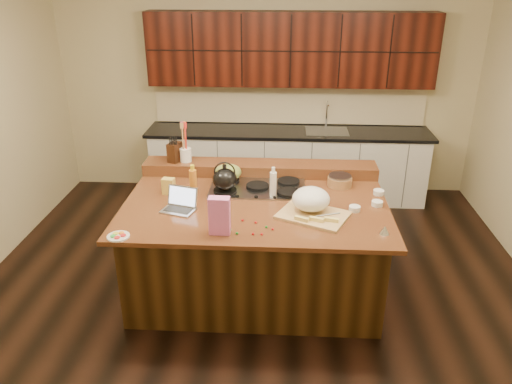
{
  "coord_description": "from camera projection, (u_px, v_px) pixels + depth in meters",
  "views": [
    {
      "loc": [
        0.24,
        -4.11,
        2.87
      ],
      "look_at": [
        0.0,
        0.05,
        1.0
      ],
      "focal_mm": 35.0,
      "sensor_mm": 36.0,
      "label": 1
    }
  ],
  "objects": [
    {
      "name": "room",
      "position": [
        256.0,
        158.0,
        4.38
      ],
      "size": [
        5.52,
        5.02,
        2.72
      ],
      "color": "black",
      "rests_on": "ground"
    },
    {
      "name": "island",
      "position": [
        256.0,
        245.0,
        4.75
      ],
      "size": [
        2.4,
        1.6,
        0.92
      ],
      "color": "black",
      "rests_on": "ground"
    },
    {
      "name": "back_ledge",
      "position": [
        260.0,
        168.0,
        5.17
      ],
      "size": [
        2.4,
        0.3,
        0.12
      ],
      "primitive_type": "cube",
      "color": "black",
      "rests_on": "island"
    },
    {
      "name": "cooktop",
      "position": [
        258.0,
        188.0,
        4.83
      ],
      "size": [
        0.92,
        0.52,
        0.05
      ],
      "color": "gray",
      "rests_on": "island"
    },
    {
      "name": "back_counter",
      "position": [
        289.0,
        126.0,
        6.54
      ],
      "size": [
        3.7,
        0.66,
        2.4
      ],
      "color": "silver",
      "rests_on": "ground"
    },
    {
      "name": "kettle",
      "position": [
        225.0,
        179.0,
        4.67
      ],
      "size": [
        0.27,
        0.27,
        0.21
      ],
      "primitive_type": "ellipsoid",
      "rotation": [
        0.0,
        0.0,
        0.17
      ],
      "color": "black",
      "rests_on": "cooktop"
    },
    {
      "name": "green_bowl",
      "position": [
        228.0,
        172.0,
        4.92
      ],
      "size": [
        0.31,
        0.31,
        0.15
      ],
      "primitive_type": "ellipsoid",
      "rotation": [
        0.0,
        0.0,
        0.19
      ],
      "color": "olive",
      "rests_on": "cooktop"
    },
    {
      "name": "laptop",
      "position": [
        180.0,
        204.0,
        4.41
      ],
      "size": [
        0.33,
        0.29,
        0.2
      ],
      "rotation": [
        0.0,
        0.0,
        -0.28
      ],
      "color": "#B7B7BC",
      "rests_on": "island"
    },
    {
      "name": "oil_bottle",
      "position": [
        193.0,
        184.0,
        4.61
      ],
      "size": [
        0.09,
        0.09,
        0.27
      ],
      "primitive_type": "cylinder",
      "rotation": [
        0.0,
        0.0,
        -0.32
      ],
      "color": "orange",
      "rests_on": "island"
    },
    {
      "name": "vinegar_bottle",
      "position": [
        273.0,
        185.0,
        4.61
      ],
      "size": [
        0.08,
        0.08,
        0.25
      ],
      "primitive_type": "cylinder",
      "rotation": [
        0.0,
        0.0,
        0.21
      ],
      "color": "silver",
      "rests_on": "island"
    },
    {
      "name": "wooden_tray",
      "position": [
        311.0,
        203.0,
        4.31
      ],
      "size": [
        0.69,
        0.61,
        0.23
      ],
      "rotation": [
        0.0,
        0.0,
        -0.44
      ],
      "color": "tan",
      "rests_on": "island"
    },
    {
      "name": "ramekin_a",
      "position": [
        355.0,
        208.0,
        4.39
      ],
      "size": [
        0.11,
        0.11,
        0.04
      ],
      "primitive_type": "cylinder",
      "rotation": [
        0.0,
        0.0,
        0.11
      ],
      "color": "white",
      "rests_on": "island"
    },
    {
      "name": "ramekin_b",
      "position": [
        379.0,
        192.0,
        4.71
      ],
      "size": [
        0.13,
        0.13,
        0.04
      ],
      "primitive_type": "cylinder",
      "rotation": [
        0.0,
        0.0,
        -0.35
      ],
      "color": "white",
      "rests_on": "island"
    },
    {
      "name": "ramekin_c",
      "position": [
        377.0,
        203.0,
        4.48
      ],
      "size": [
        0.11,
        0.11,
        0.04
      ],
      "primitive_type": "cylinder",
      "rotation": [
        0.0,
        0.0,
        -0.09
      ],
      "color": "white",
      "rests_on": "island"
    },
    {
      "name": "strainer_bowl",
      "position": [
        340.0,
        181.0,
        4.89
      ],
      "size": [
        0.24,
        0.24,
        0.09
      ],
      "primitive_type": "cylinder",
      "rotation": [
        0.0,
        0.0,
        0.0
      ],
      "color": "#996B3F",
      "rests_on": "island"
    },
    {
      "name": "kitchen_timer",
      "position": [
        385.0,
        230.0,
        4.0
      ],
      "size": [
        0.08,
        0.08,
        0.07
      ],
      "primitive_type": "cone",
      "rotation": [
        0.0,
        0.0,
        -0.01
      ],
      "color": "silver",
      "rests_on": "island"
    },
    {
      "name": "pink_bag",
      "position": [
        219.0,
        216.0,
        3.96
      ],
      "size": [
        0.17,
        0.09,
        0.31
      ],
      "primitive_type": "cube",
      "rotation": [
        0.0,
        0.0,
        -0.02
      ],
      "color": "pink",
      "rests_on": "island"
    },
    {
      "name": "candy_plate",
      "position": [
        118.0,
        236.0,
        3.97
      ],
      "size": [
        0.18,
        0.18,
        0.01
      ],
      "primitive_type": "cylinder",
      "rotation": [
        0.0,
        0.0,
        0.02
      ],
      "color": "white",
      "rests_on": "island"
    },
    {
      "name": "package_box",
      "position": [
        169.0,
        186.0,
        4.7
      ],
      "size": [
        0.12,
        0.09,
        0.16
      ],
      "primitive_type": "cube",
      "rotation": [
        0.0,
        0.0,
        -0.16
      ],
      "color": "gold",
      "rests_on": "island"
    },
    {
      "name": "utensil_crock",
      "position": [
        186.0,
        155.0,
        5.16
      ],
      "size": [
        0.13,
        0.13,
        0.14
      ],
      "primitive_type": "cylinder",
      "rotation": [
        0.0,
        0.0,
        0.08
      ],
      "color": "white",
      "rests_on": "back_ledge"
    },
    {
      "name": "knife_block",
      "position": [
        175.0,
        152.0,
        5.15
      ],
      "size": [
        0.15,
        0.19,
        0.2
      ],
      "primitive_type": "cube",
      "rotation": [
        0.0,
        0.0,
        -0.35
      ],
      "color": "black",
      "rests_on": "back_ledge"
    },
    {
      "name": "gumdrop_0",
      "position": [
        243.0,
        220.0,
        4.21
      ],
      "size": [
        0.02,
        0.02,
        0.02
      ],
      "primitive_type": "ellipsoid",
      "color": "red",
      "rests_on": "island"
    },
    {
      "name": "gumdrop_1",
      "position": [
        237.0,
        233.0,
        4.0
      ],
      "size": [
        0.02,
        0.02,
        0.02
      ],
      "primitive_type": "ellipsoid",
      "color": "#198C26",
      "rests_on": "island"
    },
    {
      "name": "gumdrop_2",
      "position": [
        253.0,
        234.0,
        4.0
      ],
      "size": [
        0.02,
        0.02,
        0.02
      ],
      "primitive_type": "ellipsoid",
      "color": "red",
      "rests_on": "island"
    },
    {
      "name": "gumdrop_3",
      "position": [
        221.0,
        230.0,
        4.06
      ],
      "size": [
        0.02,
        0.02,
        0.02
      ],
      "primitive_type": "ellipsoid",
      "color": "#198C26",
      "rests_on": "island"
    },
    {
      "name": "gumdrop_4",
      "position": [
        273.0,
        229.0,
        4.07
      ],
      "size": [
        0.02,
        0.02,
        0.02
      ],
      "primitive_type": "ellipsoid",
      "color": "red",
      "rests_on": "island"
    },
    {
      "name": "gumdrop_5",
      "position": [
        230.0,
        230.0,
        4.06
      ],
      "size": [
        0.02,
        0.02,
        0.02
      ],
      "primitive_type": "ellipsoid",
      "color": "#198C26",
      "rests_on": "island"
    },
    {
      "name": "gumdrop_6",
      "position": [
        262.0,
        234.0,
        3.99
      ],
      "size": [
        0.02,
        0.02,
        0.02
      ],
      "primitive_type": "ellipsoid",
      "color": "red",
      "rests_on": "island"
    },
    {
      "name": "gumdrop_7",
      "position": [
        266.0,
        227.0,
        4.1
      ],
      "size": [
        0.02,
        0.02,
        0.02
      ],
      "primitive_type": "ellipsoid",
      "color": "#198C26",
      "rests_on": "island"
    },
    {
      "name": "gumdrop_8",
      "position": [
        256.0,
        222.0,
        4.18
      ],
      "size": [
        0.02,
        0.02,
        0.02
      ],
      "primitive_type": "ellipsoid",
      "color": "red",
      "rests_on": "island"
    },
    {
      "name": "gumdrop_9",
      "position": [
        229.0,
        224.0,
        4.14
      ],
      "size": [
        0.02,
        0.02,
        0.02
      ],
      "primitive_type": "ellipsoid",
      "color": "#198C26",
      "rests_on": "island"
    }
  ]
}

